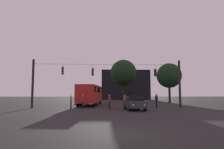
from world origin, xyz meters
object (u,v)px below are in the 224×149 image
object	(u,v)px
pedestrian_near_bus	(135,101)
pedestrian_trailing	(71,101)
pedestrian_crossing_left	(109,101)
city_bus	(91,93)
car_far_left	(85,99)
pedestrian_far_side	(83,101)
tree_left_silhouette	(123,73)
pedestrian_crossing_right	(156,100)
tree_behind_building	(169,76)
pedestrian_crossing_center	(125,101)
car_near_right	(134,103)

from	to	relation	value
pedestrian_near_bus	pedestrian_trailing	bearing A→B (deg)	-166.60
pedestrian_crossing_left	city_bus	bearing A→B (deg)	109.49
car_far_left	pedestrian_far_side	xyz separation A→B (m)	(1.01, -15.41, 0.14)
pedestrian_trailing	tree_left_silhouette	bearing A→B (deg)	68.45
pedestrian_far_side	tree_left_silhouette	world-z (taller)	tree_left_silhouette
pedestrian_crossing_right	tree_behind_building	bearing A→B (deg)	64.41
pedestrian_crossing_left	pedestrian_near_bus	world-z (taller)	pedestrian_crossing_left
pedestrian_crossing_center	tree_behind_building	bearing A→B (deg)	50.66
car_far_left	pedestrian_trailing	bearing A→B (deg)	-91.03
pedestrian_near_bus	city_bus	bearing A→B (deg)	139.22
pedestrian_near_bus	pedestrian_trailing	xyz separation A→B (m)	(-7.97, -1.90, 0.01)
city_bus	pedestrian_crossing_center	size ratio (longest dim) A/B	6.97
pedestrian_trailing	pedestrian_far_side	world-z (taller)	pedestrian_far_side
car_near_right	pedestrian_crossing_right	size ratio (longest dim) A/B	2.53
pedestrian_trailing	tree_behind_building	distance (m)	21.26
car_far_left	tree_behind_building	xyz separation A→B (m)	(16.04, -3.18, 4.37)
city_bus	pedestrian_far_side	xyz separation A→B (m)	(-0.57, -6.48, -0.93)
pedestrian_crossing_center	tree_behind_building	size ratio (longest dim) A/B	0.21
pedestrian_crossing_right	pedestrian_trailing	world-z (taller)	pedestrian_crossing_right
pedestrian_crossing_left	tree_behind_building	size ratio (longest dim) A/B	0.22
pedestrian_crossing_right	tree_left_silhouette	bearing A→B (deg)	94.83
car_near_right	tree_left_silhouette	size ratio (longest dim) A/B	0.46
pedestrian_crossing_left	pedestrian_near_bus	bearing A→B (deg)	33.56
pedestrian_crossing_left	tree_behind_building	bearing A→B (deg)	48.42
pedestrian_near_bus	pedestrian_crossing_center	bearing A→B (deg)	-146.34
pedestrian_far_side	tree_behind_building	world-z (taller)	tree_behind_building
pedestrian_far_side	tree_behind_building	xyz separation A→B (m)	(15.03, 12.23, 4.23)
pedestrian_far_side	tree_behind_building	distance (m)	19.83
tree_behind_building	car_far_left	bearing A→B (deg)	168.79
car_near_right	pedestrian_crossing_left	world-z (taller)	pedestrian_crossing_left
pedestrian_crossing_center	pedestrian_far_side	distance (m)	5.20
pedestrian_crossing_center	tree_behind_building	world-z (taller)	tree_behind_building
tree_left_silhouette	tree_behind_building	bearing A→B (deg)	-48.68
pedestrian_trailing	pedestrian_far_side	distance (m)	1.47
city_bus	tree_behind_building	world-z (taller)	tree_behind_building
pedestrian_crossing_right	pedestrian_trailing	size ratio (longest dim) A/B	1.12
pedestrian_crossing_center	tree_left_silhouette	xyz separation A→B (m)	(2.09, 20.81, 5.70)
pedestrian_crossing_left	pedestrian_crossing_right	xyz separation A→B (m)	(5.84, 0.86, 0.04)
car_far_left	tree_behind_building	bearing A→B (deg)	-11.21
pedestrian_near_bus	tree_behind_building	bearing A→B (deg)	52.81
car_far_left	pedestrian_crossing_left	world-z (taller)	pedestrian_crossing_left
pedestrian_crossing_left	pedestrian_trailing	xyz separation A→B (m)	(-4.54, 0.38, -0.07)
pedestrian_near_bus	pedestrian_crossing_left	bearing A→B (deg)	-146.44
car_near_right	pedestrian_trailing	xyz separation A→B (m)	(-7.21, 2.06, 0.08)
tree_behind_building	pedestrian_crossing_left	bearing A→B (deg)	-131.58
pedestrian_trailing	tree_behind_building	xyz separation A→B (m)	(16.33, 12.91, 4.30)
car_far_left	pedestrian_trailing	xyz separation A→B (m)	(-0.29, -16.10, 0.08)
tree_left_silhouette	tree_behind_building	world-z (taller)	tree_left_silhouette
car_near_right	pedestrian_crossing_right	bearing A→B (deg)	38.83
pedestrian_crossing_right	pedestrian_near_bus	world-z (taller)	pedestrian_crossing_right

